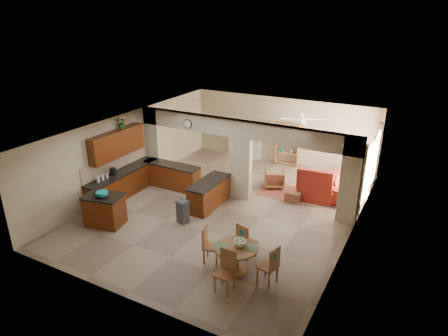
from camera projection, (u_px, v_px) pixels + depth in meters
The scene contains 39 objects.
floor at pixel (226, 208), 13.33m from camera, with size 10.00×10.00×0.00m, color gray.
ceiling at pixel (226, 128), 12.29m from camera, with size 10.00×10.00×0.00m, color white.
wall_back at pixel (282, 131), 16.89m from camera, with size 8.00×8.00×0.00m, color beige.
wall_front at pixel (119, 245), 8.73m from camera, with size 8.00×8.00×0.00m, color beige.
wall_left at pixel (130, 150), 14.57m from camera, with size 10.00×10.00×0.00m, color beige.
wall_right at pixel (354, 196), 11.05m from camera, with size 10.00×10.00×0.00m, color beige.
partition_left_pier at pixel (153, 144), 15.26m from camera, with size 0.60×0.25×2.80m, color beige.
partition_center_pier at pixel (240, 168), 13.74m from camera, with size 0.80×0.25×2.20m, color beige.
partition_right_pier at pixel (350, 181), 11.99m from camera, with size 0.60×0.25×2.80m, color beige.
partition_header at pixel (241, 129), 13.22m from camera, with size 8.00×0.25×0.60m, color beige.
kitchen_counter at pixel (143, 180), 14.39m from camera, with size 2.52×3.29×1.48m.
upper_cabinets at pixel (117, 143), 13.65m from camera, with size 0.35×2.40×0.90m, color #411807.
peninsula at pixel (209, 194), 13.33m from camera, with size 0.70×1.85×0.91m.
wall_clock at pixel (188, 124), 13.99m from camera, with size 0.34×0.34×0.03m, color #463217.
rug at pixel (282, 192), 14.51m from camera, with size 1.60×1.30×0.01m, color #954636.
fireplace at pixel (246, 144), 17.75m from camera, with size 1.60×0.35×1.20m.
shelving_unit at pixel (287, 144), 16.78m from camera, with size 1.00×0.32×1.80m, color brown.
window_a at pixel (367, 174), 13.01m from camera, with size 0.02×0.90×1.90m, color white.
window_b at pixel (375, 158), 14.40m from camera, with size 0.02×0.90×1.90m, color white.
glazed_door at pixel (371, 169), 13.76m from camera, with size 0.02×0.70×2.10m, color white.
drape_a_left at pixel (362, 180), 12.54m from camera, with size 0.10×0.28×2.30m, color #3F2119.
drape_a_right at pixel (369, 168), 13.52m from camera, with size 0.10×0.28×2.30m, color #3F2119.
drape_b_left at pixel (371, 163), 13.93m from camera, with size 0.10×0.28×2.30m, color #3F2119.
drape_b_right at pixel (377, 153), 14.91m from camera, with size 0.10×0.28×2.30m, color #3F2119.
ceiling_fan at pixel (303, 119), 14.16m from camera, with size 1.00×1.00×0.10m, color white.
kitchen_island at pixel (105, 210), 12.19m from camera, with size 1.27×1.02×0.98m.
teal_bowl at pixel (102, 194), 11.90m from camera, with size 0.36×0.36×0.17m, color #138886.
trash_can at pixel (183, 213), 12.36m from camera, with size 0.32×0.27×0.68m, color #303032.
dining_table at pixel (236, 255), 9.94m from camera, with size 1.10×1.10×0.75m.
fruit_bowl at pixel (240, 243), 9.86m from camera, with size 0.32×0.32×0.17m, color #7DA723.
sofa at pixel (349, 182), 14.38m from camera, with size 1.07×2.74×0.80m, color maroon.
chaise at pixel (316, 192), 13.96m from camera, with size 1.19×0.98×0.48m, color maroon.
armchair at pixel (274, 179), 14.84m from camera, with size 0.71×0.73×0.66m, color maroon.
ottoman at pixel (293, 196), 13.79m from camera, with size 0.50×0.50×0.36m, color maroon.
plant at pixel (122, 123), 13.68m from camera, with size 0.35×0.30×0.39m, color #1C4612.
chair_north at pixel (245, 240), 10.51m from camera, with size 0.52×0.52×1.02m.
chair_east at pixel (271, 264), 9.50m from camera, with size 0.50×0.50×1.02m.
chair_south at pixel (226, 269), 9.34m from camera, with size 0.43×0.43×1.02m.
chair_west at pixel (209, 243), 10.37m from camera, with size 0.51×0.51×1.02m.
Camera 1 is at (5.57, -10.48, 6.23)m, focal length 32.00 mm.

